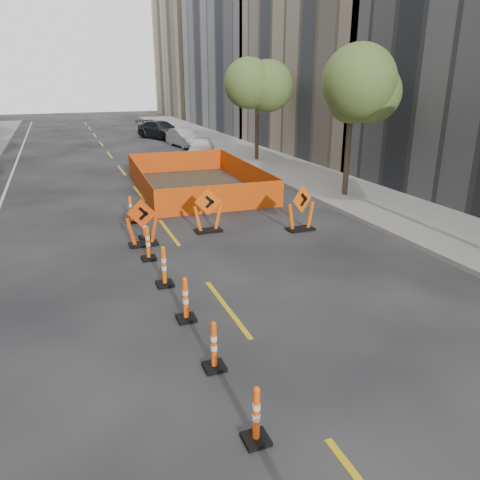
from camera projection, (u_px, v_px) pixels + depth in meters
name	position (u px, v px, depth m)	size (l,w,h in m)	color
ground_plane	(311.00, 418.00, 7.39)	(140.00, 140.00, 0.00)	black
sidewalk_right	(356.00, 195.00, 20.99)	(4.00, 90.00, 0.15)	gray
bld_right_c	(364.00, 47.00, 31.79)	(12.00, 16.00, 14.00)	gray
bld_right_d	(266.00, 23.00, 45.23)	(12.00, 18.00, 20.00)	gray
bld_right_e	(209.00, 53.00, 62.10)	(12.00, 14.00, 16.00)	tan
tree_r_b	(352.00, 91.00, 19.31)	(2.80, 2.80, 5.95)	#382B1E
tree_r_c	(257.00, 86.00, 28.11)	(2.80, 2.80, 5.95)	#382B1E
channelizer_2	(256.00, 415.00, 6.76)	(0.38, 0.38, 0.96)	#FB490A
channelizer_3	(214.00, 345.00, 8.47)	(0.39, 0.39, 0.99)	#DF4C09
channelizer_4	(186.00, 299.00, 10.19)	(0.41, 0.41, 1.03)	#FF4E0A
channelizer_5	(164.00, 266.00, 11.88)	(0.43, 0.43, 1.08)	#DE5709
channelizer_6	(148.00, 243.00, 13.59)	(0.41, 0.41, 1.05)	#EF570A
channelizer_7	(144.00, 225.00, 15.42)	(0.36, 0.36, 0.92)	#FF420A
channelizer_8	(131.00, 210.00, 17.08)	(0.39, 0.39, 1.00)	#F4620A
chevron_sign_left	(142.00, 222.00, 14.69)	(1.01, 0.61, 1.52)	#E04009
chevron_sign_center	(208.00, 210.00, 15.99)	(1.02, 0.61, 1.53)	#E34E09
chevron_sign_right	(301.00, 208.00, 16.14)	(1.07, 0.64, 1.60)	#F95D0A
safety_fence	(195.00, 177.00, 22.35)	(5.24, 8.91, 1.11)	#FF650D
parked_car_near	(201.00, 147.00, 30.74)	(1.63, 4.04, 1.38)	silver
parked_car_mid	(185.00, 138.00, 35.49)	(1.43, 4.11, 1.36)	#939398
parked_car_far	(161.00, 130.00, 40.07)	(2.07, 5.09, 1.48)	black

